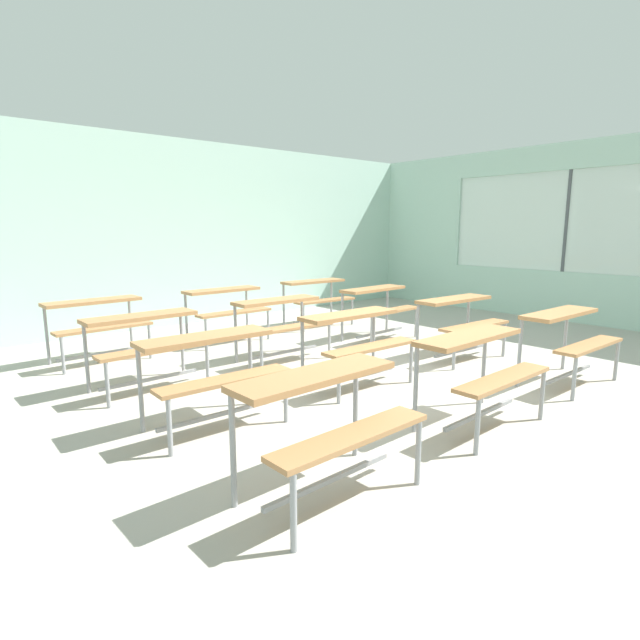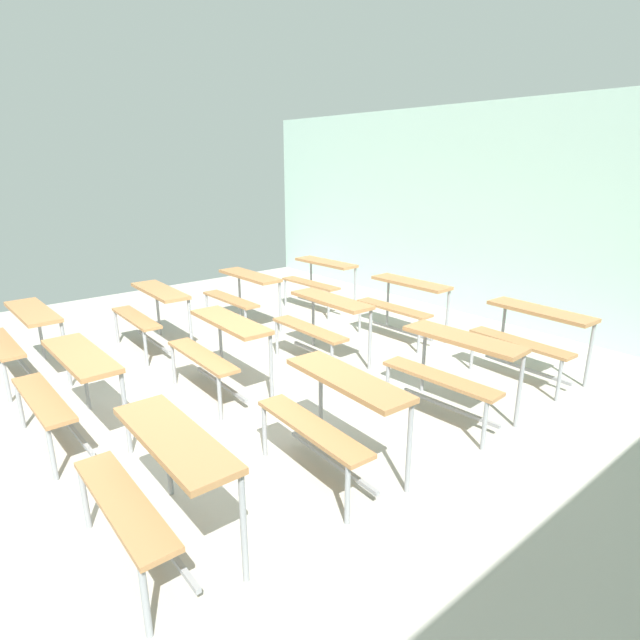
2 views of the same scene
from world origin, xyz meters
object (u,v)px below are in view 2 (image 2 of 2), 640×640
(desk_bench_r1c2, at_px, (335,403))
(desk_bench_r3c2, at_px, (533,327))
(desk_bench_r0c0, at_px, (23,328))
(desk_bench_r2c0, at_px, (243,288))
(desk_bench_r1c1, at_px, (221,339))
(desk_bench_r3c1, at_px, (405,296))
(desk_bench_r0c1, at_px, (69,377))
(desk_bench_r2c2, at_px, (455,358))
(desk_bench_r0c2, at_px, (158,468))
(desk_bench_r3c0, at_px, (321,274))
(desk_bench_r2c1, at_px, (323,315))
(desk_bench_r1c0, at_px, (152,305))

(desk_bench_r1c2, xyz_separation_m, desk_bench_r3c2, (0.02, 2.75, 0.00))
(desk_bench_r0c0, relative_size, desk_bench_r2c0, 1.00)
(desk_bench_r1c1, xyz_separation_m, desk_bench_r3c1, (0.04, 2.65, 0.00))
(desk_bench_r0c1, distance_m, desk_bench_r2c2, 3.24)
(desk_bench_r0c2, relative_size, desk_bench_r3c0, 0.99)
(desk_bench_r0c2, height_order, desk_bench_r1c2, same)
(desk_bench_r0c0, xyz_separation_m, desk_bench_r2c1, (1.66, 2.70, 0.00))
(desk_bench_r0c0, relative_size, desk_bench_r3c1, 1.00)
(desk_bench_r0c0, height_order, desk_bench_r3c0, same)
(desk_bench_r0c2, bearing_deg, desk_bench_r2c2, 89.55)
(desk_bench_r0c1, relative_size, desk_bench_r3c0, 0.98)
(desk_bench_r0c0, bearing_deg, desk_bench_r0c1, -0.85)
(desk_bench_r2c0, bearing_deg, desk_bench_r2c2, -0.30)
(desk_bench_r0c2, xyz_separation_m, desk_bench_r2c1, (-1.69, 2.67, 0.00))
(desk_bench_r2c0, bearing_deg, desk_bench_r1c2, -22.53)
(desk_bench_r3c1, bearing_deg, desk_bench_r0c0, -113.30)
(desk_bench_r3c0, bearing_deg, desk_bench_r3c1, -4.18)
(desk_bench_r0c1, bearing_deg, desk_bench_r3c2, 65.98)
(desk_bench_r0c1, height_order, desk_bench_r2c1, same)
(desk_bench_r0c1, distance_m, desk_bench_r2c0, 3.16)
(desk_bench_r3c1, bearing_deg, desk_bench_r2c1, -91.76)
(desk_bench_r0c0, distance_m, desk_bench_r3c2, 5.32)
(desk_bench_r0c1, relative_size, desk_bench_r3c2, 0.98)
(desk_bench_r0c1, height_order, desk_bench_r3c1, same)
(desk_bench_r3c1, bearing_deg, desk_bench_r1c0, -123.01)
(desk_bench_r2c0, bearing_deg, desk_bench_r1c0, -89.88)
(desk_bench_r0c1, distance_m, desk_bench_r2c1, 2.69)
(desk_bench_r2c1, xyz_separation_m, desk_bench_r3c1, (0.02, 1.35, 0.00))
(desk_bench_r2c2, distance_m, desk_bench_r3c0, 3.73)
(desk_bench_r1c2, height_order, desk_bench_r3c1, same)
(desk_bench_r2c2, relative_size, desk_bench_r3c1, 1.02)
(desk_bench_r3c0, bearing_deg, desk_bench_r0c1, -69.92)
(desk_bench_r2c2, relative_size, desk_bench_r3c0, 1.00)
(desk_bench_r1c1, height_order, desk_bench_r3c2, same)
(desk_bench_r1c1, distance_m, desk_bench_r3c2, 3.22)
(desk_bench_r2c1, relative_size, desk_bench_r3c2, 0.98)
(desk_bench_r0c1, bearing_deg, desk_bench_r2c0, 121.19)
(desk_bench_r1c2, height_order, desk_bench_r3c0, same)
(desk_bench_r1c0, height_order, desk_bench_r3c2, same)
(desk_bench_r1c0, distance_m, desk_bench_r3c2, 4.34)
(desk_bench_r3c2, bearing_deg, desk_bench_r1c1, -120.48)
(desk_bench_r0c0, relative_size, desk_bench_r3c0, 0.99)
(desk_bench_r3c2, bearing_deg, desk_bench_r3c0, -177.33)
(desk_bench_r2c0, relative_size, desk_bench_r2c1, 1.00)
(desk_bench_r2c0, distance_m, desk_bench_r3c0, 1.41)
(desk_bench_r0c1, xyz_separation_m, desk_bench_r1c1, (-0.01, 1.39, 0.00))
(desk_bench_r3c0, relative_size, desk_bench_r3c1, 1.02)
(desk_bench_r1c1, bearing_deg, desk_bench_r0c1, -87.93)
(desk_bench_r3c0, bearing_deg, desk_bench_r2c2, -24.17)
(desk_bench_r1c0, bearing_deg, desk_bench_r2c0, 92.62)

